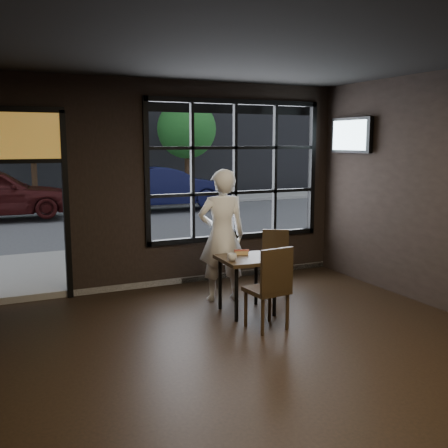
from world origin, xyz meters
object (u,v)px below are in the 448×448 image
cafe_table (247,285)px  man (222,235)px  chair_near (267,287)px  navy_car (165,187)px

cafe_table → man: (-0.06, 0.66, 0.57)m
chair_near → man: size_ratio=0.55×
cafe_table → navy_car: 10.63m
chair_near → man: 1.37m
cafe_table → chair_near: chair_near is taller
cafe_table → chair_near: bearing=-93.2°
cafe_table → chair_near: 0.65m
cafe_table → navy_car: (2.33, 10.36, 0.40)m
navy_car → chair_near: bearing=168.2°
cafe_table → navy_car: bearing=79.3°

